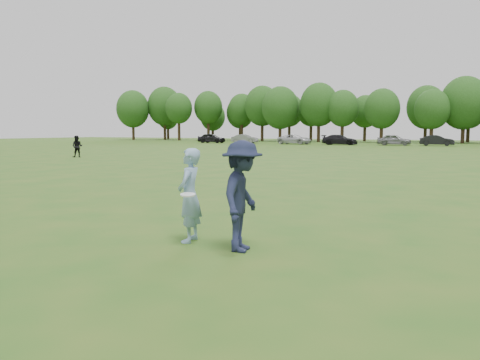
{
  "coord_description": "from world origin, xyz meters",
  "views": [
    {
      "loc": [
        4.86,
        -6.94,
        2.08
      ],
      "look_at": [
        0.74,
        1.22,
        1.1
      ],
      "focal_mm": 35.0,
      "sensor_mm": 36.0,
      "label": 1
    }
  ],
  "objects": [
    {
      "name": "car_a",
      "position": [
        -33.75,
        59.12,
        0.78
      ],
      "size": [
        4.58,
        1.85,
        1.56
      ],
      "primitive_type": "imported",
      "rotation": [
        0.0,
        0.0,
        1.57
      ],
      "color": "black",
      "rests_on": "ground"
    },
    {
      "name": "car_c",
      "position": [
        -19.31,
        58.89,
        0.71
      ],
      "size": [
        5.33,
        2.95,
        1.41
      ],
      "primitive_type": "imported",
      "rotation": [
        0.0,
        0.0,
        1.45
      ],
      "color": "#BCBCC1",
      "rests_on": "ground"
    },
    {
      "name": "disc_in_play",
      "position": [
        0.33,
        -0.02,
        0.94
      ],
      "size": [
        0.28,
        0.28,
        0.07
      ],
      "color": "white",
      "rests_on": "ground"
    },
    {
      "name": "treeline",
      "position": [
        2.81,
        76.9,
        6.26
      ],
      "size": [
        130.35,
        18.39,
        11.74
      ],
      "color": "#332114",
      "rests_on": "ground"
    },
    {
      "name": "thrower",
      "position": [
        0.15,
        0.3,
        0.87
      ],
      "size": [
        0.56,
        0.72,
        1.75
      ],
      "primitive_type": "imported",
      "rotation": [
        0.0,
        0.0,
        -1.34
      ],
      "color": "#85A8CE",
      "rests_on": "ground"
    },
    {
      "name": "defender",
      "position": [
        1.32,
        0.14,
        0.95
      ],
      "size": [
        0.93,
        1.34,
        1.91
      ],
      "primitive_type": "imported",
      "rotation": [
        0.0,
        0.0,
        1.76
      ],
      "color": "#1B203C",
      "rests_on": "ground"
    },
    {
      "name": "car_d",
      "position": [
        -12.45,
        58.57,
        0.72
      ],
      "size": [
        5.03,
        2.22,
        1.44
      ],
      "primitive_type": "imported",
      "rotation": [
        0.0,
        0.0,
        1.61
      ],
      "color": "black",
      "rests_on": "ground"
    },
    {
      "name": "car_e",
      "position": [
        -5.21,
        59.6,
        0.76
      ],
      "size": [
        4.57,
        2.07,
        1.52
      ],
      "primitive_type": "imported",
      "rotation": [
        0.0,
        0.0,
        1.63
      ],
      "color": "gray",
      "rests_on": "ground"
    },
    {
      "name": "ground",
      "position": [
        0.0,
        0.0,
        0.0
      ],
      "size": [
        200.0,
        200.0,
        0.0
      ],
      "primitive_type": "plane",
      "color": "#285919",
      "rests_on": "ground"
    },
    {
      "name": "car_b",
      "position": [
        -28.32,
        60.36,
        0.7
      ],
      "size": [
        4.39,
        2.0,
        1.4
      ],
      "primitive_type": "imported",
      "rotation": [
        0.0,
        0.0,
        1.7
      ],
      "color": "slate",
      "rests_on": "ground"
    },
    {
      "name": "car_f",
      "position": [
        0.15,
        60.21,
        0.71
      ],
      "size": [
        4.41,
        1.78,
        1.42
      ],
      "primitive_type": "imported",
      "rotation": [
        0.0,
        0.0,
        1.63
      ],
      "color": "black",
      "rests_on": "ground"
    },
    {
      "name": "player_far_a",
      "position": [
        -22.41,
        19.38,
        0.83
      ],
      "size": [
        1.01,
        0.93,
        1.67
      ],
      "primitive_type": "imported",
      "rotation": [
        0.0,
        0.0,
        0.47
      ],
      "color": "black",
      "rests_on": "ground"
    }
  ]
}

